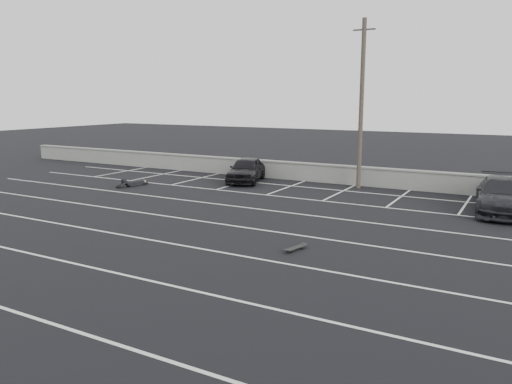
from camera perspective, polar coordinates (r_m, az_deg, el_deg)
The scene contains 9 objects.
ground at distance 16.46m, azimuth -7.49°, elevation -6.25°, with size 120.00×120.00×0.00m, color black.
seawall at distance 28.54m, azimuth 9.44°, elevation 2.05°, with size 50.00×0.45×1.06m.
stall_lines at distance 20.07m, azimuth -0.17°, elevation -3.04°, with size 36.00×20.05×0.01m.
car_left at distance 28.76m, azimuth -1.12°, elevation 2.59°, with size 1.69×4.19×1.43m, color black.
car_right at distance 23.44m, azimuth 26.31°, elevation -0.35°, with size 2.05×5.03×1.46m, color black.
utility_pole at distance 27.03m, azimuth 11.95°, elevation 9.78°, with size 1.17×0.23×8.78m.
trash_bin at distance 26.59m, azimuth 25.67°, elevation 0.28°, with size 0.69×0.69×0.88m.
person at distance 28.41m, azimuth -13.47°, elevation 1.23°, with size 1.33×2.54×0.48m, color black, non-canonical shape.
skateboard at distance 16.00m, azimuth 4.51°, elevation -6.39°, with size 0.43×0.86×0.10m.
Camera 1 is at (9.45, -12.60, 4.77)m, focal length 35.00 mm.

